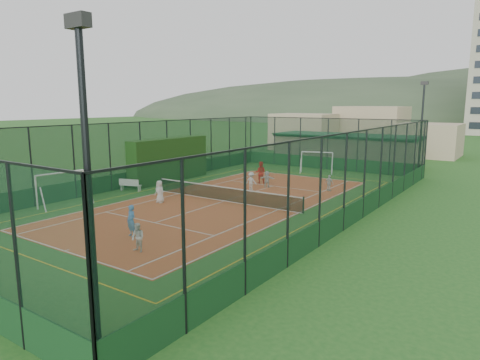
{
  "coord_description": "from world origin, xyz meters",
  "views": [
    {
      "loc": [
        16.58,
        -22.32,
        6.42
      ],
      "look_at": [
        0.11,
        1.65,
        1.2
      ],
      "focal_mm": 32.0,
      "sensor_mm": 36.0,
      "label": 1
    }
  ],
  "objects_px": {
    "futsal_goal_near": "(61,189)",
    "child_near_mid": "(131,221)",
    "child_near_left": "(160,192)",
    "child_far_left": "(251,181)",
    "child_far_right": "(329,183)",
    "coach": "(260,172)",
    "clubhouse": "(346,149)",
    "floodlight_se": "(90,208)",
    "floodlight_ne": "(421,131)",
    "child_far_back": "(267,179)",
    "white_bench": "(131,185)",
    "child_near_right": "(138,238)",
    "futsal_goal_far": "(317,162)"
  },
  "relations": [
    {
      "from": "child_near_mid",
      "to": "floodlight_se",
      "type": "bearing_deg",
      "value": -36.6
    },
    {
      "from": "futsal_goal_near",
      "to": "child_near_left",
      "type": "xyz_separation_m",
      "value": [
        4.72,
        4.01,
        -0.3
      ]
    },
    {
      "from": "futsal_goal_near",
      "to": "child_near_mid",
      "type": "distance_m",
      "value": 8.98
    },
    {
      "from": "clubhouse",
      "to": "child_near_mid",
      "type": "xyz_separation_m",
      "value": [
        0.81,
        -30.73,
        -0.78
      ]
    },
    {
      "from": "child_far_left",
      "to": "floodlight_ne",
      "type": "bearing_deg",
      "value": -129.94
    },
    {
      "from": "white_bench",
      "to": "child_near_right",
      "type": "xyz_separation_m",
      "value": [
        10.58,
        -8.89,
        0.19
      ]
    },
    {
      "from": "white_bench",
      "to": "child_far_right",
      "type": "distance_m",
      "value": 14.76
    },
    {
      "from": "clubhouse",
      "to": "coach",
      "type": "bearing_deg",
      "value": -95.35
    },
    {
      "from": "clubhouse",
      "to": "white_bench",
      "type": "height_order",
      "value": "clubhouse"
    },
    {
      "from": "futsal_goal_far",
      "to": "coach",
      "type": "relative_size",
      "value": 1.66
    },
    {
      "from": "white_bench",
      "to": "coach",
      "type": "distance_m",
      "value": 10.26
    },
    {
      "from": "futsal_goal_far",
      "to": "child_near_left",
      "type": "relative_size",
      "value": 2.01
    },
    {
      "from": "floodlight_ne",
      "to": "child_near_right",
      "type": "relative_size",
      "value": 6.42
    },
    {
      "from": "floodlight_ne",
      "to": "child_far_left",
      "type": "relative_size",
      "value": 6.07
    },
    {
      "from": "floodlight_se",
      "to": "white_bench",
      "type": "xyz_separation_m",
      "value": [
        -16.4,
        15.39,
        -3.66
      ]
    },
    {
      "from": "futsal_goal_near",
      "to": "coach",
      "type": "distance_m",
      "value": 15.08
    },
    {
      "from": "child_near_left",
      "to": "child_far_left",
      "type": "relative_size",
      "value": 1.08
    },
    {
      "from": "floodlight_se",
      "to": "child_near_right",
      "type": "xyz_separation_m",
      "value": [
        -5.82,
        6.5,
        -3.47
      ]
    },
    {
      "from": "child_near_left",
      "to": "child_far_right",
      "type": "xyz_separation_m",
      "value": [
        7.65,
        9.85,
        -0.14
      ]
    },
    {
      "from": "floodlight_ne",
      "to": "child_far_back",
      "type": "distance_m",
      "value": 14.38
    },
    {
      "from": "clubhouse",
      "to": "child_near_mid",
      "type": "relative_size",
      "value": 9.73
    },
    {
      "from": "child_far_right",
      "to": "coach",
      "type": "distance_m",
      "value": 5.85
    },
    {
      "from": "futsal_goal_near",
      "to": "child_far_right",
      "type": "height_order",
      "value": "futsal_goal_near"
    },
    {
      "from": "child_near_left",
      "to": "child_far_left",
      "type": "xyz_separation_m",
      "value": [
        2.7,
        6.84,
        -0.06
      ]
    },
    {
      "from": "white_bench",
      "to": "child_far_right",
      "type": "xyz_separation_m",
      "value": [
        12.22,
        8.28,
        0.14
      ]
    },
    {
      "from": "white_bench",
      "to": "child_near_mid",
      "type": "relative_size",
      "value": 1.06
    },
    {
      "from": "floodlight_ne",
      "to": "child_far_back",
      "type": "xyz_separation_m",
      "value": [
        -8.76,
        -10.86,
        -3.48
      ]
    },
    {
      "from": "clubhouse",
      "to": "coach",
      "type": "xyz_separation_m",
      "value": [
        -1.42,
        -15.18,
        -0.67
      ]
    },
    {
      "from": "child_near_left",
      "to": "child_far_left",
      "type": "distance_m",
      "value": 7.36
    },
    {
      "from": "child_near_left",
      "to": "child_far_right",
      "type": "relative_size",
      "value": 1.23
    },
    {
      "from": "child_far_left",
      "to": "child_near_mid",
      "type": "bearing_deg",
      "value": 92.1
    },
    {
      "from": "clubhouse",
      "to": "white_bench",
      "type": "distance_m",
      "value": 24.51
    },
    {
      "from": "floodlight_ne",
      "to": "child_far_left",
      "type": "distance_m",
      "value": 15.87
    },
    {
      "from": "child_far_right",
      "to": "child_far_back",
      "type": "bearing_deg",
      "value": 32.16
    },
    {
      "from": "floodlight_se",
      "to": "clubhouse",
      "type": "bearing_deg",
      "value": 102.56
    },
    {
      "from": "futsal_goal_near",
      "to": "floodlight_se",
      "type": "bearing_deg",
      "value": -114.41
    },
    {
      "from": "floodlight_se",
      "to": "child_near_right",
      "type": "height_order",
      "value": "floodlight_se"
    },
    {
      "from": "futsal_goal_near",
      "to": "futsal_goal_far",
      "type": "relative_size",
      "value": 1.09
    },
    {
      "from": "coach",
      "to": "child_far_left",
      "type": "bearing_deg",
      "value": 81.24
    },
    {
      "from": "child_far_right",
      "to": "child_far_back",
      "type": "height_order",
      "value": "child_far_back"
    },
    {
      "from": "floodlight_ne",
      "to": "child_near_mid",
      "type": "height_order",
      "value": "floodlight_ne"
    },
    {
      "from": "child_far_back",
      "to": "futsal_goal_far",
      "type": "bearing_deg",
      "value": -102.4
    },
    {
      "from": "clubhouse",
      "to": "child_near_right",
      "type": "bearing_deg",
      "value": -85.06
    },
    {
      "from": "futsal_goal_far",
      "to": "child_near_mid",
      "type": "relative_size",
      "value": 1.9
    },
    {
      "from": "coach",
      "to": "clubhouse",
      "type": "bearing_deg",
      "value": -122.19
    },
    {
      "from": "floodlight_se",
      "to": "child_near_right",
      "type": "distance_m",
      "value": 9.39
    },
    {
      "from": "child_far_back",
      "to": "child_near_mid",
      "type": "bearing_deg",
      "value": 82.19
    },
    {
      "from": "clubhouse",
      "to": "child_far_back",
      "type": "xyz_separation_m",
      "value": [
        -0.16,
        -16.26,
        -0.93
      ]
    },
    {
      "from": "child_near_right",
      "to": "child_far_right",
      "type": "relative_size",
      "value": 1.07
    },
    {
      "from": "futsal_goal_near",
      "to": "child_far_left",
      "type": "xyz_separation_m",
      "value": [
        7.42,
        10.85,
        -0.35
      ]
    }
  ]
}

